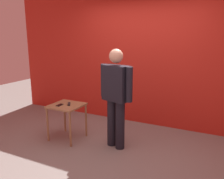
% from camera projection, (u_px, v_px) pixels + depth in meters
% --- Properties ---
extents(ground_plane, '(12.00, 12.00, 0.00)m').
position_uv_depth(ground_plane, '(107.00, 155.00, 3.69)').
color(ground_plane, gray).
extents(back_wall_red, '(6.22, 0.12, 2.80)m').
position_uv_depth(back_wall_red, '(144.00, 57.00, 4.79)').
color(back_wall_red, red).
rests_on(back_wall_red, ground_plane).
extents(standing_person, '(0.64, 0.33, 1.63)m').
position_uv_depth(standing_person, '(116.00, 94.00, 3.78)').
color(standing_person, black).
rests_on(standing_person, ground_plane).
extents(side_table, '(0.54, 0.54, 0.64)m').
position_uv_depth(side_table, '(67.00, 110.00, 4.16)').
color(side_table, olive).
rests_on(side_table, ground_plane).
extents(cell_phone, '(0.08, 0.15, 0.01)m').
position_uv_depth(cell_phone, '(60.00, 105.00, 4.11)').
color(cell_phone, black).
rests_on(cell_phone, side_table).
extents(tv_remote, '(0.13, 0.17, 0.02)m').
position_uv_depth(tv_remote, '(69.00, 104.00, 4.16)').
color(tv_remote, black).
rests_on(tv_remote, side_table).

